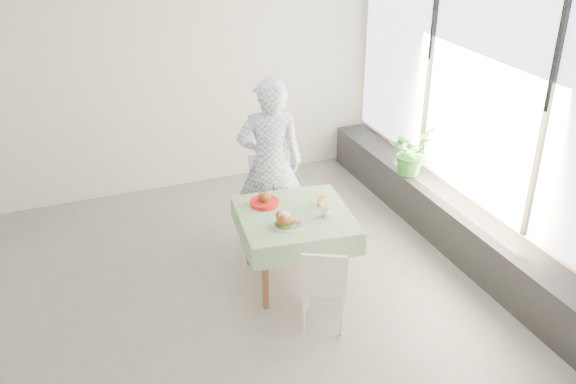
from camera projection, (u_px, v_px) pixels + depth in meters
name	position (u px, v px, depth m)	size (l,w,h in m)	color
floor	(199.00, 299.00, 6.09)	(6.00, 6.00, 0.00)	slate
wall_back	(137.00, 83.00, 7.52)	(6.00, 0.02, 2.80)	white
wall_front	(304.00, 348.00, 3.38)	(6.00, 0.02, 2.80)	white
wall_right	(481.00, 119.00, 6.44)	(0.02, 5.00, 2.80)	white
window_pane	(481.00, 95.00, 6.32)	(0.01, 4.80, 2.18)	#D1E0F9
window_ledge	(451.00, 222.00, 6.90)	(0.40, 4.80, 0.50)	black
cafe_table	(295.00, 239.00, 6.18)	(1.16, 1.16, 0.74)	brown
chair_far	(274.00, 214.00, 6.97)	(0.49, 0.49, 0.95)	white
chair_near	(324.00, 300.00, 5.66)	(0.52, 0.52, 0.82)	white
diner	(270.00, 164.00, 6.59)	(0.68, 0.45, 1.87)	#7E98CA
main_dish	(286.00, 221.00, 5.81)	(0.31, 0.31, 0.16)	white
juice_cup_orange	(321.00, 200.00, 6.16)	(0.09, 0.09, 0.25)	white
juice_cup_lemonade	(326.00, 210.00, 5.98)	(0.09, 0.09, 0.26)	white
second_dish	(265.00, 201.00, 6.19)	(0.28, 0.28, 0.13)	red
potted_plant	(411.00, 151.00, 7.29)	(0.50, 0.43, 0.56)	#2E7C29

